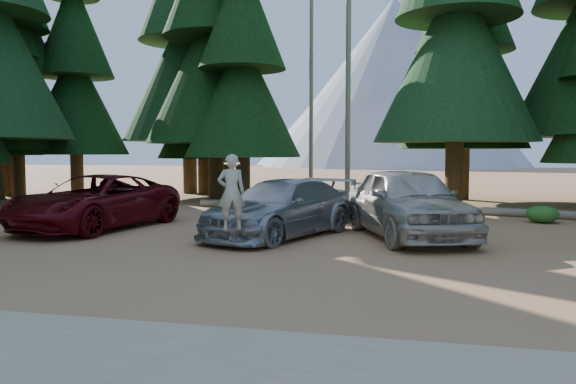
{
  "coord_description": "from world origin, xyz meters",
  "views": [
    {
      "loc": [
        3.89,
        -11.41,
        2.23
      ],
      "look_at": [
        0.77,
        2.25,
        1.25
      ],
      "focal_mm": 35.0,
      "sensor_mm": 36.0,
      "label": 1
    }
  ],
  "objects_px": {
    "silver_minivan_center": "(281,208)",
    "log_left": "(247,204)",
    "red_pickup": "(95,202)",
    "silver_minivan_right": "(407,202)",
    "log_right": "(505,212)",
    "log_mid": "(297,212)",
    "frisbee_player": "(231,192)"
  },
  "relations": [
    {
      "from": "silver_minivan_center",
      "to": "log_left",
      "type": "height_order",
      "value": "silver_minivan_center"
    },
    {
      "from": "red_pickup",
      "to": "silver_minivan_right",
      "type": "xyz_separation_m",
      "value": [
        8.96,
        0.29,
        0.14
      ]
    },
    {
      "from": "log_left",
      "to": "log_right",
      "type": "distance_m",
      "value": 9.75
    },
    {
      "from": "silver_minivan_right",
      "to": "log_mid",
      "type": "xyz_separation_m",
      "value": [
        -3.86,
        4.22,
        -0.78
      ]
    },
    {
      "from": "silver_minivan_center",
      "to": "log_right",
      "type": "distance_m",
      "value": 9.23
    },
    {
      "from": "silver_minivan_center",
      "to": "log_left",
      "type": "distance_m",
      "value": 7.84
    },
    {
      "from": "silver_minivan_center",
      "to": "log_mid",
      "type": "xyz_separation_m",
      "value": [
        -0.57,
        4.78,
        -0.6
      ]
    },
    {
      "from": "log_right",
      "to": "log_left",
      "type": "bearing_deg",
      "value": -165.29
    },
    {
      "from": "red_pickup",
      "to": "log_right",
      "type": "distance_m",
      "value": 13.74
    },
    {
      "from": "frisbee_player",
      "to": "log_mid",
      "type": "bearing_deg",
      "value": -113.74
    },
    {
      "from": "frisbee_player",
      "to": "log_left",
      "type": "relative_size",
      "value": 0.41
    },
    {
      "from": "red_pickup",
      "to": "log_right",
      "type": "bearing_deg",
      "value": 34.41
    },
    {
      "from": "silver_minivan_center",
      "to": "frisbee_player",
      "type": "relative_size",
      "value": 3.11
    },
    {
      "from": "red_pickup",
      "to": "silver_minivan_right",
      "type": "distance_m",
      "value": 8.97
    },
    {
      "from": "silver_minivan_center",
      "to": "log_left",
      "type": "xyz_separation_m",
      "value": [
        -3.13,
        7.16,
        -0.61
      ]
    },
    {
      "from": "red_pickup",
      "to": "log_right",
      "type": "xyz_separation_m",
      "value": [
        12.26,
        6.16,
        -0.65
      ]
    },
    {
      "from": "log_left",
      "to": "log_right",
      "type": "relative_size",
      "value": 0.91
    },
    {
      "from": "silver_minivan_right",
      "to": "log_mid",
      "type": "height_order",
      "value": "silver_minivan_right"
    },
    {
      "from": "log_left",
      "to": "frisbee_player",
      "type": "bearing_deg",
      "value": -68.35
    },
    {
      "from": "silver_minivan_right",
      "to": "log_mid",
      "type": "bearing_deg",
      "value": 111.76
    },
    {
      "from": "log_mid",
      "to": "log_right",
      "type": "xyz_separation_m",
      "value": [
        7.16,
        1.65,
        -0.01
      ]
    },
    {
      "from": "log_left",
      "to": "log_mid",
      "type": "relative_size",
      "value": 1.1
    },
    {
      "from": "red_pickup",
      "to": "log_mid",
      "type": "bearing_deg",
      "value": 49.16
    },
    {
      "from": "red_pickup",
      "to": "frisbee_player",
      "type": "height_order",
      "value": "frisbee_player"
    },
    {
      "from": "silver_minivan_right",
      "to": "silver_minivan_center",
      "type": "bearing_deg",
      "value": 168.99
    },
    {
      "from": "frisbee_player",
      "to": "log_right",
      "type": "relative_size",
      "value": 0.37
    },
    {
      "from": "red_pickup",
      "to": "silver_minivan_center",
      "type": "height_order",
      "value": "red_pickup"
    },
    {
      "from": "silver_minivan_right",
      "to": "log_right",
      "type": "bearing_deg",
      "value": 39.94
    },
    {
      "from": "frisbee_player",
      "to": "red_pickup",
      "type": "bearing_deg",
      "value": -53.51
    },
    {
      "from": "red_pickup",
      "to": "log_right",
      "type": "height_order",
      "value": "red_pickup"
    },
    {
      "from": "red_pickup",
      "to": "log_mid",
      "type": "xyz_separation_m",
      "value": [
        5.11,
        4.5,
        -0.64
      ]
    },
    {
      "from": "log_left",
      "to": "log_mid",
      "type": "height_order",
      "value": "log_mid"
    }
  ]
}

